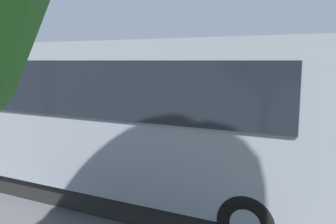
{
  "coord_description": "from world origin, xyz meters",
  "views": [
    {
      "loc": [
        -2.59,
        10.97,
        2.91
      ],
      "look_at": [
        2.29,
        -0.35,
        1.1
      ],
      "focal_mm": 37.54,
      "sensor_mm": 36.0,
      "label": 1
    }
  ],
  "objects_px": {
    "spectator_far_left": "(202,128)",
    "spectator_centre": "(140,123)",
    "spectator_right": "(109,118)",
    "traffic_cone": "(210,121)",
    "tour_bus": "(107,119)",
    "parked_motorcycle_silver": "(146,149)",
    "spectator_left": "(167,127)",
    "stunt_motorcycle": "(153,113)"
  },
  "relations": [
    {
      "from": "spectator_far_left",
      "to": "spectator_centre",
      "type": "bearing_deg",
      "value": -3.27
    },
    {
      "from": "spectator_right",
      "to": "traffic_cone",
      "type": "height_order",
      "value": "spectator_right"
    },
    {
      "from": "tour_bus",
      "to": "parked_motorcycle_silver",
      "type": "bearing_deg",
      "value": -86.97
    },
    {
      "from": "spectator_left",
      "to": "traffic_cone",
      "type": "bearing_deg",
      "value": -87.05
    },
    {
      "from": "spectator_right",
      "to": "parked_motorcycle_silver",
      "type": "relative_size",
      "value": 0.88
    },
    {
      "from": "spectator_centre",
      "to": "spectator_left",
      "type": "bearing_deg",
      "value": 166.03
    },
    {
      "from": "spectator_far_left",
      "to": "spectator_centre",
      "type": "distance_m",
      "value": 2.07
    },
    {
      "from": "tour_bus",
      "to": "stunt_motorcycle",
      "type": "relative_size",
      "value": 4.77
    },
    {
      "from": "spectator_far_left",
      "to": "traffic_cone",
      "type": "height_order",
      "value": "spectator_far_left"
    },
    {
      "from": "spectator_far_left",
      "to": "spectator_right",
      "type": "bearing_deg",
      "value": -3.49
    },
    {
      "from": "spectator_centre",
      "to": "parked_motorcycle_silver",
      "type": "height_order",
      "value": "spectator_centre"
    },
    {
      "from": "traffic_cone",
      "to": "spectator_far_left",
      "type": "bearing_deg",
      "value": 104.17
    },
    {
      "from": "spectator_far_left",
      "to": "spectator_centre",
      "type": "xyz_separation_m",
      "value": [
        2.07,
        -0.12,
        -0.02
      ]
    },
    {
      "from": "spectator_far_left",
      "to": "spectator_left",
      "type": "xyz_separation_m",
      "value": [
        1.02,
        0.14,
        -0.02
      ]
    },
    {
      "from": "spectator_left",
      "to": "stunt_motorcycle",
      "type": "height_order",
      "value": "spectator_left"
    },
    {
      "from": "parked_motorcycle_silver",
      "to": "traffic_cone",
      "type": "xyz_separation_m",
      "value": [
        -0.06,
        -5.97,
        -0.18
      ]
    },
    {
      "from": "tour_bus",
      "to": "spectator_right",
      "type": "relative_size",
      "value": 5.43
    },
    {
      "from": "stunt_motorcycle",
      "to": "traffic_cone",
      "type": "bearing_deg",
      "value": -164.28
    },
    {
      "from": "spectator_far_left",
      "to": "parked_motorcycle_silver",
      "type": "bearing_deg",
      "value": 32.23
    },
    {
      "from": "tour_bus",
      "to": "spectator_left",
      "type": "distance_m",
      "value": 2.88
    },
    {
      "from": "spectator_centre",
      "to": "stunt_motorcycle",
      "type": "distance_m",
      "value": 4.63
    },
    {
      "from": "spectator_centre",
      "to": "parked_motorcycle_silver",
      "type": "xyz_separation_m",
      "value": [
        -0.72,
        0.97,
        -0.5
      ]
    },
    {
      "from": "tour_bus",
      "to": "spectator_far_left",
      "type": "height_order",
      "value": "tour_bus"
    },
    {
      "from": "spectator_left",
      "to": "spectator_centre",
      "type": "height_order",
      "value": "spectator_left"
    },
    {
      "from": "spectator_far_left",
      "to": "spectator_left",
      "type": "relative_size",
      "value": 1.01
    },
    {
      "from": "spectator_right",
      "to": "spectator_far_left",
      "type": "bearing_deg",
      "value": 176.51
    },
    {
      "from": "stunt_motorcycle",
      "to": "spectator_centre",
      "type": "bearing_deg",
      "value": 110.75
    },
    {
      "from": "spectator_right",
      "to": "spectator_centre",
      "type": "bearing_deg",
      "value": 176.12
    },
    {
      "from": "spectator_far_left",
      "to": "parked_motorcycle_silver",
      "type": "distance_m",
      "value": 1.68
    },
    {
      "from": "spectator_far_left",
      "to": "spectator_left",
      "type": "bearing_deg",
      "value": 7.95
    },
    {
      "from": "spectator_centre",
      "to": "stunt_motorcycle",
      "type": "xyz_separation_m",
      "value": [
        1.64,
        -4.32,
        -0.37
      ]
    },
    {
      "from": "spectator_centre",
      "to": "traffic_cone",
      "type": "distance_m",
      "value": 5.1
    },
    {
      "from": "spectator_left",
      "to": "spectator_right",
      "type": "bearing_deg",
      "value": -8.78
    },
    {
      "from": "spectator_right",
      "to": "stunt_motorcycle",
      "type": "distance_m",
      "value": 4.3
    },
    {
      "from": "spectator_far_left",
      "to": "stunt_motorcycle",
      "type": "relative_size",
      "value": 0.82
    },
    {
      "from": "spectator_centre",
      "to": "stunt_motorcycle",
      "type": "height_order",
      "value": "spectator_centre"
    },
    {
      "from": "spectator_left",
      "to": "traffic_cone",
      "type": "height_order",
      "value": "spectator_left"
    },
    {
      "from": "spectator_left",
      "to": "tour_bus",
      "type": "bearing_deg",
      "value": 85.57
    },
    {
      "from": "spectator_right",
      "to": "traffic_cone",
      "type": "xyz_separation_m",
      "value": [
        -1.92,
        -4.92,
        -0.77
      ]
    },
    {
      "from": "parked_motorcycle_silver",
      "to": "traffic_cone",
      "type": "height_order",
      "value": "parked_motorcycle_silver"
    },
    {
      "from": "spectator_far_left",
      "to": "tour_bus",
      "type": "bearing_deg",
      "value": 67.19
    },
    {
      "from": "spectator_left",
      "to": "parked_motorcycle_silver",
      "type": "height_order",
      "value": "spectator_left"
    }
  ]
}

